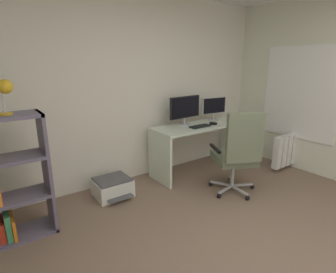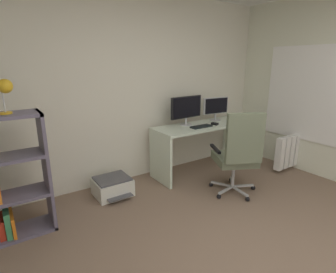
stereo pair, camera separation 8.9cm
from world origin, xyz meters
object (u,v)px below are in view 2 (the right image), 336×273
object	(u,v)px
monitor_secondary	(216,107)
printer	(113,186)
radiator	(292,150)
keyboard	(201,127)
computer_mouse	(215,124)
desk_lamp	(5,89)
monitor_main	(186,108)
desk	(202,137)
office_chair	(238,153)

from	to	relation	value
monitor_secondary	printer	world-z (taller)	monitor_secondary
monitor_secondary	radiator	bearing A→B (deg)	-45.13
monitor_secondary	keyboard	distance (m)	0.60
computer_mouse	desk_lamp	size ratio (longest dim) A/B	0.32
monitor_main	computer_mouse	world-z (taller)	monitor_main
printer	keyboard	bearing A→B (deg)	-6.23
radiator	monitor_main	bearing A→B (deg)	149.26
radiator	monitor_secondary	bearing A→B (deg)	134.87
computer_mouse	printer	distance (m)	1.77
monitor_main	desk_lamp	world-z (taller)	desk_lamp
keyboard	desk_lamp	xyz separation A→B (m)	(-2.41, -0.09, 0.69)
desk	monitor_secondary	distance (m)	0.58
desk	desk_lamp	xyz separation A→B (m)	(-2.53, -0.21, 0.89)
monitor_main	radiator	bearing A→B (deg)	-30.74
desk	keyboard	size ratio (longest dim) A/B	4.64
desk	radiator	bearing A→B (deg)	-31.24
desk_lamp	monitor_main	bearing A→B (deg)	8.04
desk	printer	xyz separation A→B (m)	(-1.49, 0.03, -0.44)
desk	office_chair	distance (m)	0.90
desk_lamp	keyboard	bearing A→B (deg)	2.07
radiator	desk_lamp	bearing A→B (deg)	171.64
monitor_secondary	printer	size ratio (longest dim) A/B	0.98
monitor_main	keyboard	xyz separation A→B (m)	(0.10, -0.24, -0.25)
desk	radiator	xyz separation A→B (m)	(1.26, -0.76, -0.25)
desk	monitor_main	xyz separation A→B (m)	(-0.23, 0.12, 0.45)
office_chair	printer	world-z (taller)	office_chair
desk_lamp	radiator	bearing A→B (deg)	-8.36
monitor_secondary	keyboard	size ratio (longest dim) A/B	1.39
desk	radiator	world-z (taller)	desk
desk	desk_lamp	world-z (taller)	desk_lamp
monitor_main	radiator	xyz separation A→B (m)	(1.48, -0.88, -0.70)
printer	office_chair	bearing A→B (deg)	-34.56
desk	radiator	size ratio (longest dim) A/B	2.04
computer_mouse	printer	world-z (taller)	computer_mouse
monitor_main	monitor_secondary	size ratio (longest dim) A/B	1.21
office_chair	keyboard	bearing A→B (deg)	86.70
radiator	desk	bearing A→B (deg)	148.76
desk_lamp	printer	bearing A→B (deg)	12.83
monitor_main	monitor_secondary	world-z (taller)	monitor_main
monitor_secondary	computer_mouse	bearing A→B (deg)	-134.82
radiator	computer_mouse	bearing A→B (deg)	149.99
desk_lamp	radiator	xyz separation A→B (m)	(3.79, -0.56, -1.14)
desk_lamp	printer	xyz separation A→B (m)	(1.04, 0.24, -1.34)
printer	radiator	distance (m)	2.87
monitor_main	office_chair	size ratio (longest dim) A/B	0.51
monitor_main	desk_lamp	size ratio (longest dim) A/B	1.84
computer_mouse	radiator	xyz separation A→B (m)	(1.12, -0.64, -0.46)
office_chair	computer_mouse	bearing A→B (deg)	67.59
desk	computer_mouse	xyz separation A→B (m)	(0.14, -0.12, 0.21)
monitor_secondary	computer_mouse	distance (m)	0.39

